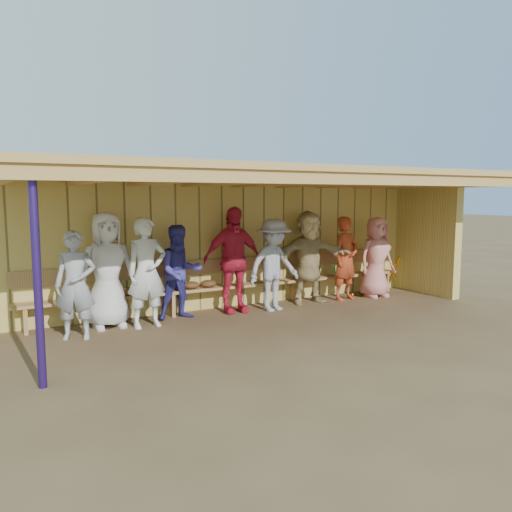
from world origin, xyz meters
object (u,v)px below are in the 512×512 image
at_px(player_a, 75,285).
at_px(player_e, 274,265).
at_px(player_c, 180,272).
at_px(player_d, 233,260).
at_px(player_f, 309,257).
at_px(bench, 236,280).
at_px(player_g, 346,259).
at_px(player_extra, 147,273).
at_px(player_h, 376,257).
at_px(player_b, 107,270).

bearing_deg(player_a, player_e, 23.88).
distance_m(player_c, player_d, 1.00).
bearing_deg(player_e, player_a, 174.67).
distance_m(player_c, player_e, 1.71).
height_order(player_f, bench, player_f).
bearing_deg(player_g, player_extra, 171.21).
distance_m(player_c, bench, 1.27).
relative_size(player_f, player_h, 1.09).
relative_size(player_extra, bench, 0.23).
bearing_deg(player_e, bench, 123.37).
height_order(player_a, player_d, player_d).
relative_size(player_d, player_extra, 1.08).
xyz_separation_m(player_e, player_g, (1.75, 0.13, -0.00)).
bearing_deg(player_g, bench, 158.50).
height_order(player_c, player_f, player_f).
height_order(player_c, player_d, player_d).
bearing_deg(player_extra, player_f, 0.49).
bearing_deg(player_e, player_b, 166.85).
xyz_separation_m(player_g, bench, (-2.23, 0.41, -0.31)).
height_order(player_b, player_h, player_b).
relative_size(player_b, player_e, 1.10).
distance_m(player_g, player_extra, 4.09).
relative_size(player_a, player_g, 0.95).
distance_m(player_h, player_extra, 4.81).
distance_m(player_f, player_g, 0.83).
xyz_separation_m(player_d, bench, (0.22, 0.31, -0.42)).
bearing_deg(bench, player_c, -165.80).
height_order(player_g, bench, player_g).
xyz_separation_m(player_a, player_g, (5.19, 0.32, 0.04)).
relative_size(player_c, player_e, 0.95).
relative_size(player_b, player_c, 1.15).
bearing_deg(player_d, player_h, -1.25).
distance_m(player_f, bench, 1.49).
bearing_deg(player_e, player_h, -7.44).
bearing_deg(player_g, player_d, 166.47).
relative_size(player_c, player_g, 0.96).
bearing_deg(player_f, player_a, -169.70).
xyz_separation_m(player_b, player_e, (2.89, -0.24, -0.08)).
relative_size(player_b, player_h, 1.11).
distance_m(player_b, bench, 2.46).
relative_size(player_c, bench, 0.21).
relative_size(player_f, player_g, 1.08).
xyz_separation_m(player_b, player_extra, (0.55, -0.26, -0.04)).
height_order(player_c, bench, player_c).
height_order(player_d, bench, player_d).
distance_m(player_d, bench, 0.56).
height_order(player_a, bench, player_a).
height_order(player_d, player_extra, player_d).
xyz_separation_m(player_a, player_h, (5.91, 0.23, 0.03)).
xyz_separation_m(player_a, player_e, (3.44, 0.19, 0.04)).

